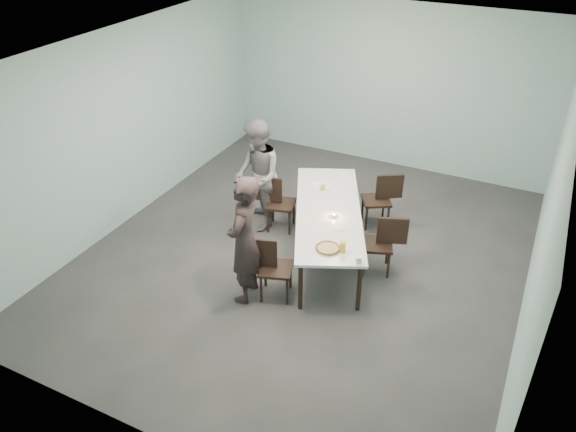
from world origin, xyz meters
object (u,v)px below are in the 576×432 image
at_px(table, 328,214).
at_px(diner_far, 257,176).
at_px(chair_far_right, 382,196).
at_px(pizza, 328,248).
at_px(chair_near_left, 270,264).
at_px(side_plate, 339,227).
at_px(tealight, 334,216).
at_px(water_tumbler, 359,260).
at_px(chair_far_left, 276,200).
at_px(chair_near_right, 383,240).
at_px(diner_near, 245,240).
at_px(beer_glass, 343,247).
at_px(amber_tumbler, 323,187).

relative_size(table, diner_far, 1.56).
bearing_deg(chair_far_right, pizza, 57.98).
height_order(chair_near_left, pizza, chair_near_left).
bearing_deg(side_plate, tealight, 126.64).
height_order(chair_near_left, side_plate, chair_near_left).
bearing_deg(water_tumbler, chair_far_left, 144.10).
relative_size(chair_far_left, chair_near_right, 1.00).
relative_size(pizza, side_plate, 1.89).
bearing_deg(side_plate, diner_near, -132.01).
bearing_deg(pizza, chair_far_left, 138.34).
relative_size(diner_near, side_plate, 9.81).
bearing_deg(tealight, pizza, -73.40).
height_order(chair_far_left, diner_far, diner_far).
bearing_deg(water_tumbler, chair_far_right, 99.98).
height_order(table, chair_far_left, chair_far_left).
bearing_deg(chair_near_left, chair_far_left, 95.93).
xyz_separation_m(table, chair_near_left, (-0.32, -1.18, -0.19)).
bearing_deg(chair_near_left, tealight, 48.21).
distance_m(chair_far_left, tealight, 1.26).
bearing_deg(diner_far, diner_near, -14.96).
distance_m(chair_far_left, chair_near_right, 1.87).
bearing_deg(beer_glass, side_plate, 116.13).
height_order(side_plate, amber_tumbler, amber_tumbler).
height_order(table, diner_far, diner_far).
bearing_deg(amber_tumbler, beer_glass, -58.08).
distance_m(side_plate, water_tumbler, 0.81).
distance_m(diner_near, pizza, 1.05).
xyz_separation_m(chair_far_right, diner_near, (-1.02, -2.48, 0.38)).
bearing_deg(side_plate, chair_far_left, 152.50).
bearing_deg(chair_far_right, chair_near_right, 79.02).
height_order(chair_near_right, amber_tumbler, chair_near_right).
height_order(diner_far, pizza, diner_far).
xyz_separation_m(chair_far_left, tealight, (1.14, -0.46, 0.27)).
xyz_separation_m(diner_near, side_plate, (0.89, 0.98, -0.13)).
relative_size(chair_near_left, chair_far_right, 1.00).
xyz_separation_m(diner_near, tealight, (0.72, 1.21, -0.11)).
bearing_deg(pizza, diner_near, -154.72).
relative_size(table, chair_near_right, 3.15).
distance_m(table, amber_tumbler, 0.61).
xyz_separation_m(chair_near_left, chair_far_right, (0.75, 2.33, 0.00)).
relative_size(chair_far_right, beer_glass, 5.80).
xyz_separation_m(pizza, beer_glass, (0.19, 0.03, 0.06)).
height_order(chair_near_left, beer_glass, beer_glass).
relative_size(diner_near, beer_glass, 11.77).
relative_size(diner_near, diner_far, 1.01).
bearing_deg(beer_glass, chair_far_right, 93.26).
distance_m(chair_near_right, beer_glass, 0.94).
height_order(chair_near_left, chair_far_left, same).
bearing_deg(chair_far_left, diner_far, 176.95).
height_order(diner_far, water_tumbler, diner_far).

